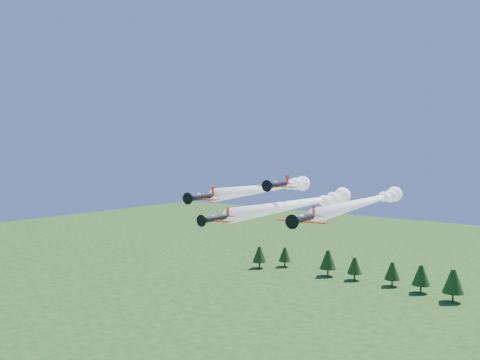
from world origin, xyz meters
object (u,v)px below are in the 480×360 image
Objects in this scene: plane_slot at (278,185)px; plane_left at (272,188)px; plane_lead at (304,203)px; plane_right at (369,201)px.

plane_left is at bearing 122.02° from plane_slot.
plane_lead is 6.08× the size of plane_slot.
plane_lead is 1.07× the size of plane_left.
plane_slot is at bearing -91.63° from plane_lead.
plane_lead is 15.34m from plane_right.
plane_left is 21.48m from plane_right.
plane_left is (-12.51, 6.79, 2.11)m from plane_lead.
plane_slot is (-7.65, -22.90, 4.41)m from plane_right.
plane_right is 7.01× the size of plane_slot.
plane_slot reaches higher than plane_right.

